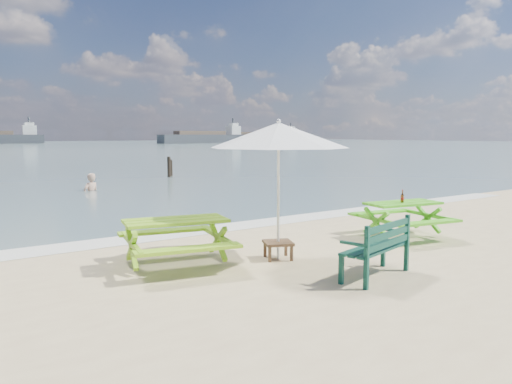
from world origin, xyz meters
TOP-DOWN VIEW (x-y plane):
  - foam_strip at (0.00, 4.60)m, footprint 22.00×0.90m
  - picnic_table_left at (-2.51, 2.18)m, footprint 1.97×2.11m
  - picnic_table_right at (2.38, 1.55)m, footprint 1.86×1.99m
  - park_bench at (-0.33, -0.11)m, footprint 1.46×0.78m
  - side_table at (-0.86, 1.61)m, footprint 0.62×0.62m
  - patio_umbrella at (-0.86, 1.61)m, footprint 3.12×3.12m
  - beer_bottle at (2.31, 1.52)m, footprint 0.07×0.07m
  - swimmer at (-0.25, 14.12)m, footprint 0.76×0.62m
  - mooring_pilings at (5.02, 18.20)m, footprint 0.56×0.76m
  - cargo_ships at (42.47, 126.90)m, footprint 137.26×44.10m

SIDE VIEW (x-z plane):
  - swimmer at x=-0.25m, z-range -1.11..0.67m
  - foam_strip at x=0.00m, z-range 0.00..0.01m
  - side_table at x=-0.86m, z-range 0.01..0.31m
  - park_bench at x=-0.33m, z-range -0.16..0.69m
  - picnic_table_right at x=2.38m, z-range -0.01..0.73m
  - picnic_table_left at x=-2.51m, z-range -0.01..0.76m
  - mooring_pilings at x=5.02m, z-range -0.24..1.00m
  - beer_bottle at x=2.31m, z-range 0.70..0.96m
  - cargo_ships at x=42.47m, z-range -1.02..3.38m
  - patio_umbrella at x=-0.86m, z-range 0.96..3.30m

